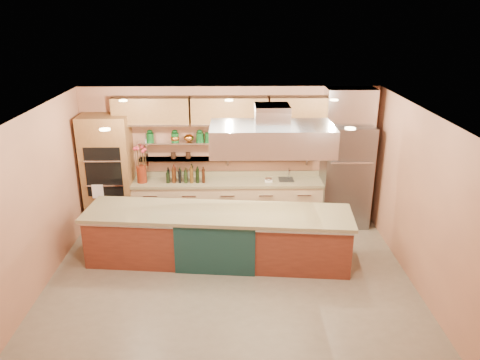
{
  "coord_description": "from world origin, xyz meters",
  "views": [
    {
      "loc": [
        0.06,
        -6.74,
        4.26
      ],
      "look_at": [
        0.18,
        1.0,
        1.39
      ],
      "focal_mm": 35.0,
      "sensor_mm": 36.0,
      "label": 1
    }
  ],
  "objects_px": {
    "flower_vase": "(142,174)",
    "green_canister": "(209,137)",
    "island": "(218,236)",
    "copper_kettle": "(189,138)",
    "kitchen_scale": "(268,179)",
    "refrigerator": "(346,176)"
  },
  "relations": [
    {
      "from": "island",
      "to": "kitchen_scale",
      "type": "relative_size",
      "value": 29.71
    },
    {
      "from": "kitchen_scale",
      "to": "copper_kettle",
      "type": "xyz_separation_m",
      "value": [
        -1.6,
        0.22,
        0.82
      ]
    },
    {
      "from": "island",
      "to": "kitchen_scale",
      "type": "bearing_deg",
      "value": 62.39
    },
    {
      "from": "kitchen_scale",
      "to": "green_canister",
      "type": "height_order",
      "value": "green_canister"
    },
    {
      "from": "flower_vase",
      "to": "green_canister",
      "type": "distance_m",
      "value": 1.54
    },
    {
      "from": "flower_vase",
      "to": "copper_kettle",
      "type": "height_order",
      "value": "copper_kettle"
    },
    {
      "from": "kitchen_scale",
      "to": "copper_kettle",
      "type": "distance_m",
      "value": 1.82
    },
    {
      "from": "refrigerator",
      "to": "green_canister",
      "type": "height_order",
      "value": "refrigerator"
    },
    {
      "from": "flower_vase",
      "to": "green_canister",
      "type": "height_order",
      "value": "green_canister"
    },
    {
      "from": "island",
      "to": "refrigerator",
      "type": "bearing_deg",
      "value": 36.02
    },
    {
      "from": "refrigerator",
      "to": "island",
      "type": "relative_size",
      "value": 0.46
    },
    {
      "from": "copper_kettle",
      "to": "kitchen_scale",
      "type": "bearing_deg",
      "value": -7.81
    },
    {
      "from": "flower_vase",
      "to": "green_canister",
      "type": "relative_size",
      "value": 1.92
    },
    {
      "from": "refrigerator",
      "to": "flower_vase",
      "type": "xyz_separation_m",
      "value": [
        -4.13,
        0.01,
        0.05
      ]
    },
    {
      "from": "refrigerator",
      "to": "kitchen_scale",
      "type": "bearing_deg",
      "value": 179.63
    },
    {
      "from": "island",
      "to": "flower_vase",
      "type": "relative_size",
      "value": 13.01
    },
    {
      "from": "flower_vase",
      "to": "green_canister",
      "type": "xyz_separation_m",
      "value": [
        1.35,
        0.22,
        0.7
      ]
    },
    {
      "from": "flower_vase",
      "to": "kitchen_scale",
      "type": "height_order",
      "value": "flower_vase"
    },
    {
      "from": "island",
      "to": "copper_kettle",
      "type": "xyz_separation_m",
      "value": [
        -0.62,
        1.73,
        1.32
      ]
    },
    {
      "from": "island",
      "to": "green_canister",
      "type": "height_order",
      "value": "green_canister"
    },
    {
      "from": "refrigerator",
      "to": "flower_vase",
      "type": "relative_size",
      "value": 6.04
    },
    {
      "from": "copper_kettle",
      "to": "green_canister",
      "type": "distance_m",
      "value": 0.4
    }
  ]
}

